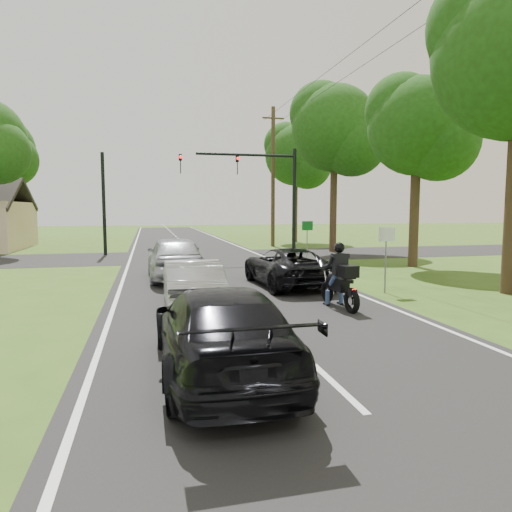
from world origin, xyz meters
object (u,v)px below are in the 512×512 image
Objects in this scene: dark_suv at (287,266)px; silver_suv at (175,257)px; silver_sedan at (192,284)px; motorcycle_rider at (340,282)px; traffic_signal at (262,183)px; dark_car_behind at (221,330)px; utility_pole_far at (273,176)px; sign_white at (386,244)px; sign_green at (307,232)px.

silver_suv reaches higher than dark_suv.
silver_sedan is at bearing 90.22° from silver_suv.
motorcycle_rider is at bearing 169.17° from silver_sedan.
silver_sedan is at bearing -112.41° from traffic_signal.
traffic_signal is at bearing -106.48° from dark_car_behind.
motorcycle_rider is at bearing -100.50° from utility_pole_far.
dark_car_behind reaches higher than silver_sedan.
sign_white reaches higher than motorcycle_rider.
dark_suv and silver_sedan have the same top height.
traffic_signal is at bearing -109.68° from utility_pole_far.
dark_car_behind is 0.49× the size of utility_pole_far.
traffic_signal is 4.24m from sign_green.
dark_suv is 0.75× the size of traffic_signal.
sign_green is at bearing -62.62° from traffic_signal.
sign_green is at bearing -96.73° from utility_pole_far.
dark_suv is at bearing -114.52° from dark_car_behind.
silver_suv reaches higher than dark_car_behind.
traffic_signal reaches higher than dark_car_behind.
sign_green reaches higher than motorcycle_rider.
silver_suv is at bearing -88.40° from silver_sedan.
silver_sedan is at bearing 165.43° from motorcycle_rider.
sign_white is (6.32, 1.00, 0.92)m from silver_sedan.
silver_sedan is (-3.96, 0.78, -0.04)m from motorcycle_rider.
utility_pole_far is 4.71× the size of sign_green.
sign_green is (2.86, 5.88, 0.92)m from dark_suv.
sign_green is at bearing -153.38° from silver_suv.
dark_suv is (-0.30, 3.89, -0.04)m from motorcycle_rider.
dark_car_behind is at bearing -106.25° from traffic_signal.
motorcycle_rider is 0.43× the size of dark_car_behind.
silver_sedan is 0.82× the size of silver_suv.
dark_suv is 8.90m from dark_car_behind.
sign_white is at bearing -170.69° from silver_sedan.
sign_green is at bearing -125.58° from silver_sedan.
traffic_signal is (4.96, 12.01, 3.46)m from silver_sedan.
silver_sedan is at bearing -111.33° from utility_pole_far.
utility_pole_far reaches higher than silver_suv.
dark_car_behind is 18.05m from traffic_signal.
motorcycle_rider is at bearing 121.91° from silver_suv.
silver_suv is at bearing 144.93° from sign_white.
dark_suv is at bearing -139.26° from silver_sedan.
dark_suv is 2.27× the size of sign_white.
silver_sedan is 5.00m from dark_car_behind.
motorcycle_rider is 3.91m from dark_suv.
traffic_signal is (1.30, 8.90, 3.46)m from dark_suv.
sign_white is 1.00× the size of sign_green.
dark_car_behind is 2.32× the size of sign_white.
utility_pole_far is (2.86, 8.00, 0.95)m from traffic_signal.
motorcycle_rider is 10.15m from sign_green.
sign_white is at bearing -94.51° from utility_pole_far.
dark_car_behind is at bearing 90.31° from silver_sedan.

